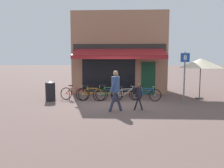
# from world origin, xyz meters

# --- Properties ---
(ground_plane) EXTENTS (160.00, 160.00, 0.00)m
(ground_plane) POSITION_xyz_m (0.00, 0.00, 0.00)
(ground_plane) COLOR brown
(shop_front) EXTENTS (6.25, 4.52, 5.36)m
(shop_front) POSITION_xyz_m (0.19, 4.61, 2.67)
(shop_front) COLOR #9E7056
(shop_front) RESTS_ON ground_plane
(bike_rack_rail) EXTENTS (4.64, 0.04, 0.57)m
(bike_rack_rail) POSITION_xyz_m (-0.34, 1.03, 0.49)
(bike_rack_rail) COLOR #47494F
(bike_rack_rail) RESTS_ON ground_plane
(bicycle_red) EXTENTS (1.74, 0.54, 0.85)m
(bicycle_red) POSITION_xyz_m (-2.26, 0.89, 0.37)
(bicycle_red) COLOR black
(bicycle_red) RESTS_ON ground_plane
(bicycle_orange) EXTENTS (1.78, 0.52, 0.84)m
(bicycle_orange) POSITION_xyz_m (-1.29, 0.75, 0.38)
(bicycle_orange) COLOR black
(bicycle_orange) RESTS_ON ground_plane
(bicycle_green) EXTENTS (1.72, 0.75, 0.89)m
(bicycle_green) POSITION_xyz_m (-0.36, 0.80, 0.40)
(bicycle_green) COLOR black
(bicycle_green) RESTS_ON ground_plane
(bicycle_silver) EXTENTS (1.62, 0.82, 0.81)m
(bicycle_silver) POSITION_xyz_m (0.57, 0.78, 0.36)
(bicycle_silver) COLOR black
(bicycle_silver) RESTS_ON ground_plane
(bicycle_blue) EXTENTS (1.64, 0.76, 0.84)m
(bicycle_blue) POSITION_xyz_m (1.67, 0.92, 0.36)
(bicycle_blue) COLOR black
(bicycle_blue) RESTS_ON ground_plane
(pedestrian_adult) EXTENTS (0.61, 0.60, 1.79)m
(pedestrian_adult) POSITION_xyz_m (0.08, -1.65, 1.10)
(pedestrian_adult) COLOR #282D47
(pedestrian_adult) RESTS_ON ground_plane
(pedestrian_child) EXTENTS (0.49, 0.30, 1.22)m
(pedestrian_child) POSITION_xyz_m (1.06, -1.42, 0.77)
(pedestrian_child) COLOR black
(pedestrian_child) RESTS_ON ground_plane
(litter_bin) EXTENTS (0.53, 0.53, 1.11)m
(litter_bin) POSITION_xyz_m (-3.53, 0.58, 0.56)
(litter_bin) COLOR black
(litter_bin) RESTS_ON ground_plane
(parking_sign) EXTENTS (0.44, 0.07, 2.63)m
(parking_sign) POSITION_xyz_m (3.48, -0.02, 1.60)
(parking_sign) COLOR slate
(parking_sign) RESTS_ON ground_plane
(cafe_parasol) EXTENTS (2.38, 2.38, 2.32)m
(cafe_parasol) POSITION_xyz_m (4.84, 1.63, 2.04)
(cafe_parasol) COLOR #4C3D2D
(cafe_parasol) RESTS_ON ground_plane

